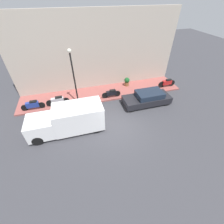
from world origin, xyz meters
TOP-DOWN VIEW (x-y plane):
  - ground_plane at (0.00, 0.00)m, footprint 60.00×60.00m
  - sidewalk at (5.07, 0.00)m, footprint 2.91×15.98m
  - building_facade at (6.68, 0.00)m, footprint 0.30×15.98m
  - parked_car at (2.29, -3.54)m, footprint 1.72×4.30m
  - delivery_van at (0.80, 3.56)m, footprint 1.89×5.32m
  - motorcycle_blue at (4.06, 6.42)m, footprint 0.30×1.93m
  - motorcycle_black at (4.03, -0.62)m, footprint 0.30×1.83m
  - motorcycle_red at (4.35, -6.85)m, footprint 0.30×1.91m
  - scooter_silver at (4.12, 4.33)m, footprint 0.30×2.01m
  - streetlamp at (3.98, 2.58)m, footprint 0.31×0.31m
  - potted_plant at (5.73, -2.83)m, footprint 0.56×0.56m

SIDE VIEW (x-z plane):
  - ground_plane at x=0.00m, z-range 0.00..0.00m
  - sidewalk at x=5.07m, z-range 0.00..0.14m
  - motorcycle_black at x=4.03m, z-range 0.17..0.96m
  - motorcycle_blue at x=4.06m, z-range 0.17..1.02m
  - motorcycle_red at x=4.35m, z-range 0.18..1.02m
  - scooter_silver at x=4.12m, z-range 0.18..1.04m
  - parked_car at x=2.29m, z-range -0.02..1.24m
  - potted_plant at x=5.73m, z-range 0.17..1.10m
  - delivery_van at x=0.80m, z-range 0.02..2.09m
  - streetlamp at x=3.98m, z-range 0.76..5.60m
  - building_facade at x=6.68m, z-range 0.00..7.21m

